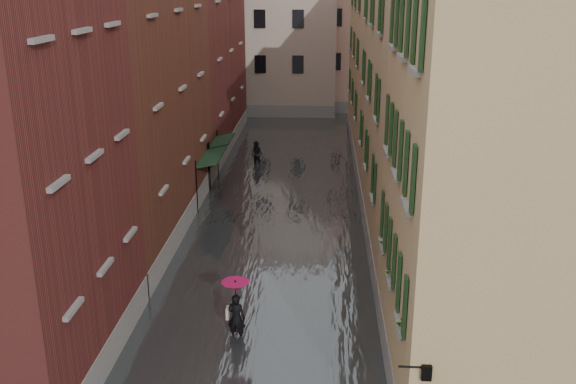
# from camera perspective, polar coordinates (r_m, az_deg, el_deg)

# --- Properties ---
(ground) EXTENTS (120.00, 120.00, 0.00)m
(ground) POSITION_cam_1_polar(r_m,az_deg,el_deg) (21.16, -2.91, -12.90)
(ground) COLOR #575759
(ground) RESTS_ON ground
(floodwater) EXTENTS (10.00, 60.00, 0.20)m
(floodwater) POSITION_cam_1_polar(r_m,az_deg,el_deg) (32.89, -0.58, -0.89)
(floodwater) COLOR #454A4D
(floodwater) RESTS_ON ground
(building_left_mid) EXTENTS (6.00, 14.00, 12.50)m
(building_left_mid) POSITION_cam_1_polar(r_m,az_deg,el_deg) (28.83, -15.34, 8.33)
(building_left_mid) COLOR #58261C
(building_left_mid) RESTS_ON ground
(building_left_far) EXTENTS (6.00, 16.00, 14.00)m
(building_left_far) POSITION_cam_1_polar(r_m,az_deg,el_deg) (43.11, -9.21, 12.92)
(building_left_far) COLOR maroon
(building_left_far) RESTS_ON ground
(building_right_near) EXTENTS (6.00, 8.00, 11.50)m
(building_right_near) POSITION_cam_1_polar(r_m,az_deg,el_deg) (17.52, 19.44, -0.08)
(building_right_near) COLOR tan
(building_right_near) RESTS_ON ground
(building_right_mid) EXTENTS (6.00, 14.00, 13.00)m
(building_right_mid) POSITION_cam_1_polar(r_m,az_deg,el_deg) (27.78, 13.55, 8.63)
(building_right_mid) COLOR #9C7E5E
(building_right_mid) RESTS_ON ground
(building_right_far) EXTENTS (6.00, 16.00, 11.50)m
(building_right_far) POSITION_cam_1_polar(r_m,az_deg,el_deg) (42.58, 10.00, 11.11)
(building_right_far) COLOR tan
(building_right_far) RESTS_ON ground
(building_end_cream) EXTENTS (12.00, 9.00, 13.00)m
(building_end_cream) POSITION_cam_1_polar(r_m,az_deg,el_deg) (56.37, -2.05, 13.88)
(building_end_cream) COLOR #B09F8C
(building_end_cream) RESTS_ON ground
(building_end_pink) EXTENTS (10.00, 9.00, 12.00)m
(building_end_pink) POSITION_cam_1_polar(r_m,az_deg,el_deg) (58.31, 7.23, 13.41)
(building_end_pink) COLOR tan
(building_end_pink) RESTS_ON ground
(awning_near) EXTENTS (1.09, 3.34, 2.80)m
(awning_near) POSITION_cam_1_polar(r_m,az_deg,el_deg) (32.25, -6.83, 3.00)
(awning_near) COLOR black
(awning_near) RESTS_ON ground
(awning_far) EXTENTS (1.09, 2.76, 2.80)m
(awning_far) POSITION_cam_1_polar(r_m,az_deg,el_deg) (35.44, -5.94, 4.42)
(awning_far) COLOR black
(awning_far) RESTS_ON ground
(wall_lantern) EXTENTS (0.71, 0.22, 0.35)m
(wall_lantern) POSITION_cam_1_polar(r_m,az_deg,el_deg) (14.57, 12.10, -15.31)
(wall_lantern) COLOR black
(wall_lantern) RESTS_ON ground
(window_planters) EXTENTS (0.59, 5.72, 0.84)m
(window_planters) POSITION_cam_1_polar(r_m,az_deg,el_deg) (17.72, 9.67, -6.85)
(window_planters) COLOR brown
(window_planters) RESTS_ON ground
(pedestrian_main) EXTENTS (0.90, 0.90, 2.06)m
(pedestrian_main) POSITION_cam_1_polar(r_m,az_deg,el_deg) (20.52, -4.66, -10.06)
(pedestrian_main) COLOR black
(pedestrian_main) RESTS_ON ground
(pedestrian_far) EXTENTS (0.97, 0.88, 1.62)m
(pedestrian_far) POSITION_cam_1_polar(r_m,az_deg,el_deg) (39.19, -2.79, 3.37)
(pedestrian_far) COLOR black
(pedestrian_far) RESTS_ON ground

